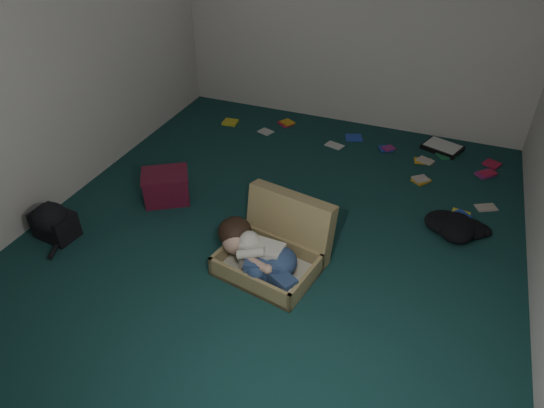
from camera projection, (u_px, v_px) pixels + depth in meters
The scene contains 11 objects.
floor at pixel (278, 227), 4.21m from camera, with size 4.50×4.50×0.00m, color #143B3A.
wall_back at pixel (355, 9), 5.15m from camera, with size 4.50×4.50×0.00m, color silver.
wall_front at pixel (59, 305), 1.75m from camera, with size 4.50×4.50×0.00m, color silver.
wall_left at pixel (57, 51), 4.05m from camera, with size 4.50×4.50×0.00m, color silver.
suitcase at pixel (277, 247), 3.76m from camera, with size 0.84×0.83×0.53m.
person at pixel (258, 253), 3.63m from camera, with size 0.76×0.48×0.33m.
maroon_bin at pixel (166, 186), 4.47m from camera, with size 0.53×0.50×0.29m.
backpack at pixel (55, 224), 4.04m from camera, with size 0.43×0.34×0.26m, color black, non-canonical shape.
clothing_pile at pixel (463, 224), 4.13m from camera, with size 0.44×0.36×0.14m, color black, non-canonical shape.
paper_tray at pixel (442, 147), 5.31m from camera, with size 0.47×0.41×0.05m.
book_scatter at pixel (383, 157), 5.18m from camera, with size 3.16×1.41×0.02m.
Camera 1 is at (1.17, -3.09, 2.62)m, focal length 32.00 mm.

